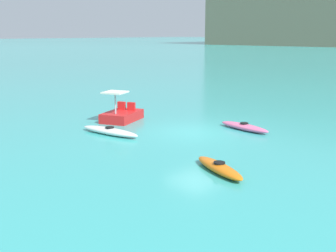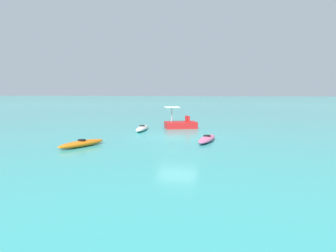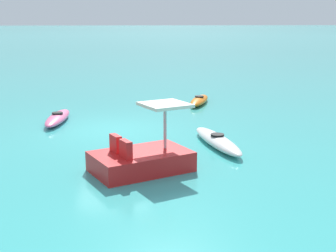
{
  "view_description": "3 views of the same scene",
  "coord_description": "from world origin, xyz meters",
  "px_view_note": "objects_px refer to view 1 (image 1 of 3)",
  "views": [
    {
      "loc": [
        13.39,
        -14.71,
        4.69
      ],
      "look_at": [
        -0.58,
        -1.27,
        0.41
      ],
      "focal_mm": 45.51,
      "sensor_mm": 36.0,
      "label": 1
    },
    {
      "loc": [
        17.49,
        4.31,
        2.67
      ],
      "look_at": [
        0.1,
        -0.56,
        0.67
      ],
      "focal_mm": 31.3,
      "sensor_mm": 36.0,
      "label": 2
    },
    {
      "loc": [
        -15.62,
        -0.52,
        3.74
      ],
      "look_at": [
        -0.7,
        -1.91,
        0.24
      ],
      "focal_mm": 48.76,
      "sensor_mm": 36.0,
      "label": 3
    }
  ],
  "objects_px": {
    "kayak_white": "(110,131)",
    "kayak_orange": "(219,168)",
    "kayak_pink": "(244,127)",
    "pedal_boat_red": "(122,115)"
  },
  "relations": [
    {
      "from": "kayak_white",
      "to": "kayak_orange",
      "type": "bearing_deg",
      "value": -4.75
    },
    {
      "from": "kayak_pink",
      "to": "kayak_orange",
      "type": "height_order",
      "value": "same"
    },
    {
      "from": "kayak_orange",
      "to": "kayak_pink",
      "type": "bearing_deg",
      "value": 118.99
    },
    {
      "from": "kayak_orange",
      "to": "pedal_boat_red",
      "type": "bearing_deg",
      "value": 162.19
    },
    {
      "from": "kayak_pink",
      "to": "pedal_boat_red",
      "type": "xyz_separation_m",
      "value": [
        -5.94,
        -2.93,
        0.17
      ]
    },
    {
      "from": "kayak_pink",
      "to": "kayak_orange",
      "type": "distance_m",
      "value": 6.72
    },
    {
      "from": "kayak_pink",
      "to": "kayak_white",
      "type": "bearing_deg",
      "value": -125.71
    },
    {
      "from": "kayak_pink",
      "to": "kayak_white",
      "type": "xyz_separation_m",
      "value": [
        -3.81,
        -5.29,
        -0.0
      ]
    },
    {
      "from": "kayak_white",
      "to": "pedal_boat_red",
      "type": "distance_m",
      "value": 3.19
    },
    {
      "from": "kayak_pink",
      "to": "pedal_boat_red",
      "type": "height_order",
      "value": "pedal_boat_red"
    }
  ]
}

